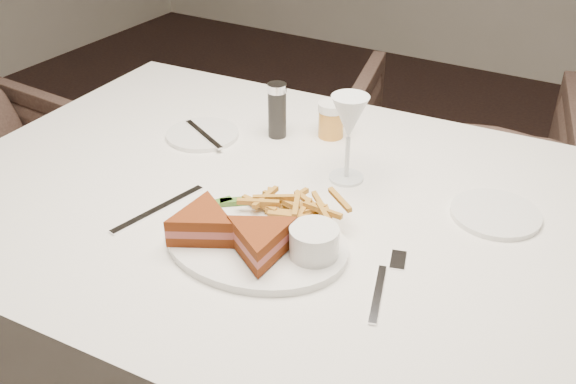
# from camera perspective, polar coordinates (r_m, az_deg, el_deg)

# --- Properties ---
(ground) EXTENTS (5.00, 5.00, 0.00)m
(ground) POSITION_cam_1_polar(r_m,az_deg,el_deg) (1.99, 0.10, -12.83)
(ground) COLOR black
(ground) RESTS_ON ground
(table) EXTENTS (1.47, 1.03, 0.75)m
(table) POSITION_cam_1_polar(r_m,az_deg,el_deg) (1.43, 1.04, -13.68)
(table) COLOR white
(table) RESTS_ON ground
(chair_far) EXTENTS (0.82, 0.78, 0.71)m
(chair_far) POSITION_cam_1_polar(r_m,az_deg,el_deg) (2.13, 14.45, 1.51)
(chair_far) COLOR #4A352D
(chair_far) RESTS_ON ground
(table_setting) EXTENTS (0.81, 0.63, 0.18)m
(table_setting) POSITION_cam_1_polar(r_m,az_deg,el_deg) (1.13, -0.16, -0.58)
(table_setting) COLOR white
(table_setting) RESTS_ON table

